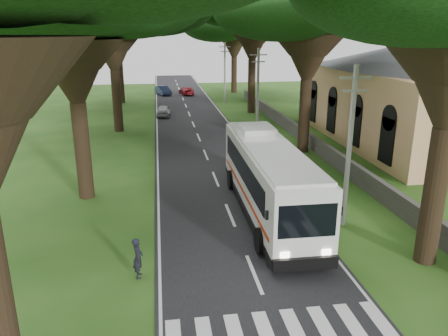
# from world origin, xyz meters

# --- Properties ---
(ground) EXTENTS (140.00, 140.00, 0.00)m
(ground) POSITION_xyz_m (0.00, 0.00, 0.00)
(ground) COLOR #234D16
(ground) RESTS_ON ground
(road) EXTENTS (8.00, 120.00, 0.04)m
(road) POSITION_xyz_m (0.00, 25.00, 0.01)
(road) COLOR black
(road) RESTS_ON ground
(property_wall) EXTENTS (0.35, 50.00, 1.20)m
(property_wall) POSITION_xyz_m (9.00, 24.00, 0.60)
(property_wall) COLOR #383533
(property_wall) RESTS_ON ground
(church) EXTENTS (14.00, 24.00, 11.60)m
(church) POSITION_xyz_m (17.86, 21.55, 4.91)
(church) COLOR #E1AB6D
(church) RESTS_ON ground
(pole_near) EXTENTS (1.60, 0.24, 8.00)m
(pole_near) POSITION_xyz_m (5.50, 6.00, 4.18)
(pole_near) COLOR gray
(pole_near) RESTS_ON ground
(pole_mid) EXTENTS (1.60, 0.24, 8.00)m
(pole_mid) POSITION_xyz_m (5.50, 26.00, 4.18)
(pole_mid) COLOR gray
(pole_mid) RESTS_ON ground
(pole_far) EXTENTS (1.60, 0.24, 8.00)m
(pole_far) POSITION_xyz_m (5.50, 46.00, 4.18)
(pole_far) COLOR gray
(pole_far) RESTS_ON ground
(tree_l_midb) EXTENTS (16.19, 16.19, 15.43)m
(tree_l_midb) POSITION_xyz_m (-7.50, 30.00, 11.91)
(tree_l_midb) COLOR black
(tree_l_midb) RESTS_ON ground
(tree_l_far) EXTENTS (14.03, 14.03, 15.23)m
(tree_l_far) POSITION_xyz_m (-8.50, 48.00, 12.10)
(tree_l_far) COLOR black
(tree_l_far) RESTS_ON ground
(tree_r_midb) EXTENTS (13.22, 13.22, 15.71)m
(tree_r_midb) POSITION_xyz_m (7.50, 38.00, 12.70)
(tree_r_midb) COLOR black
(tree_r_midb) RESTS_ON ground
(tree_r_far) EXTENTS (14.74, 14.74, 14.24)m
(tree_r_far) POSITION_xyz_m (8.50, 56.00, 11.01)
(tree_r_far) COLOR black
(tree_r_far) RESTS_ON ground
(coach_bus) EXTENTS (3.16, 12.95, 3.81)m
(coach_bus) POSITION_xyz_m (2.05, 8.09, 2.05)
(coach_bus) COLOR silver
(coach_bus) RESTS_ON ground
(distant_car_a) EXTENTS (1.81, 3.86, 1.28)m
(distant_car_a) POSITION_xyz_m (-3.00, 37.03, 0.67)
(distant_car_a) COLOR #A1A0A4
(distant_car_a) RESTS_ON road
(distant_car_b) EXTENTS (2.63, 4.36, 1.36)m
(distant_car_b) POSITION_xyz_m (-2.78, 54.70, 0.71)
(distant_car_b) COLOR navy
(distant_car_b) RESTS_ON road
(distant_car_c) EXTENTS (2.39, 4.39, 1.21)m
(distant_car_c) POSITION_xyz_m (0.80, 54.34, 0.63)
(distant_car_c) COLOR maroon
(distant_car_c) RESTS_ON road
(pedestrian) EXTENTS (0.41, 0.62, 1.69)m
(pedestrian) POSITION_xyz_m (-4.63, 2.54, 0.84)
(pedestrian) COLOR black
(pedestrian) RESTS_ON ground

